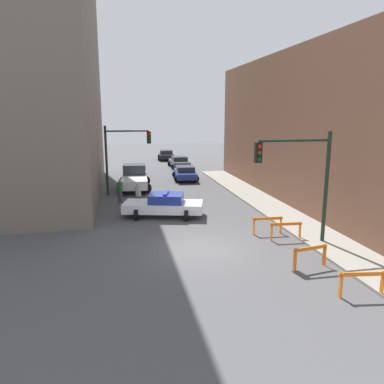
{
  "coord_description": "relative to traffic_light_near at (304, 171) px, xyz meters",
  "views": [
    {
      "loc": [
        -3.57,
        -15.81,
        6.13
      ],
      "look_at": [
        0.97,
        6.91,
        1.21
      ],
      "focal_mm": 35.0,
      "sensor_mm": 36.0,
      "label": 1
    }
  ],
  "objects": [
    {
      "name": "police_car",
      "position": [
        -5.69,
        6.16,
        -2.81
      ],
      "size": [
        5.01,
        3.07,
        1.52
      ],
      "rotation": [
        0.0,
        0.0,
        1.32
      ],
      "color": "white",
      "rests_on": "ground_plane"
    },
    {
      "name": "parked_car_near",
      "position": [
        -2.2,
        18.26,
        -2.86
      ],
      "size": [
        2.5,
        4.43,
        1.31
      ],
      "rotation": [
        0.0,
        0.0,
        -0.08
      ],
      "color": "navy",
      "rests_on": "ground_plane"
    },
    {
      "name": "pedestrian_crossing",
      "position": [
        -7.09,
        8.46,
        -2.67
      ],
      "size": [
        0.44,
        0.44,
        1.66
      ],
      "rotation": [
        0.0,
        0.0,
        1.31
      ],
      "color": "#474C66",
      "rests_on": "ground_plane"
    },
    {
      "name": "parked_car_mid",
      "position": [
        -1.47,
        26.08,
        -2.86
      ],
      "size": [
        2.31,
        4.32,
        1.31
      ],
      "rotation": [
        0.0,
        0.0,
        0.01
      ],
      "color": "#474C51",
      "rests_on": "ground_plane"
    },
    {
      "name": "barrier_mid",
      "position": [
        -0.88,
        -2.58,
        -2.91
      ],
      "size": [
        1.58,
        0.42,
        0.9
      ],
      "rotation": [
        0.0,
        0.0,
        0.18
      ],
      "color": "orange",
      "rests_on": "ground_plane"
    },
    {
      "name": "traffic_light_near",
      "position": [
        0.0,
        0.0,
        0.0
      ],
      "size": [
        3.64,
        0.35,
        5.2
      ],
      "color": "black",
      "rests_on": "sidewalk_right"
    },
    {
      "name": "pedestrian_corner",
      "position": [
        -8.22,
        10.36,
        -2.67
      ],
      "size": [
        0.43,
        0.43,
        1.66
      ],
      "rotation": [
        0.0,
        0.0,
        1.34
      ],
      "color": "#474C66",
      "rests_on": "ground_plane"
    },
    {
      "name": "barrier_front",
      "position": [
        -0.39,
        -5.17,
        -2.91
      ],
      "size": [
        1.59,
        0.36,
        0.9
      ],
      "rotation": [
        0.0,
        0.0,
        -0.14
      ],
      "color": "orange",
      "rests_on": "ground_plane"
    },
    {
      "name": "ground_plane",
      "position": [
        -4.73,
        0.3,
        -3.53
      ],
      "size": [
        120.0,
        120.0,
        0.0
      ],
      "primitive_type": "plane",
      "color": "#4C4C4F"
    },
    {
      "name": "traffic_light_far",
      "position": [
        -8.03,
        12.98,
        -0.13
      ],
      "size": [
        3.44,
        0.35,
        5.2
      ],
      "color": "black",
      "rests_on": "ground_plane"
    },
    {
      "name": "sidewalk_right",
      "position": [
        1.47,
        0.3,
        -3.47
      ],
      "size": [
        2.4,
        44.0,
        0.12
      ],
      "color": "gray",
      "rests_on": "ground_plane"
    },
    {
      "name": "barrier_corner",
      "position": [
        -0.89,
        1.8,
        -2.91
      ],
      "size": [
        1.6,
        0.23,
        0.9
      ],
      "rotation": [
        0.0,
        0.0,
        -0.05
      ],
      "color": "orange",
      "rests_on": "ground_plane"
    },
    {
      "name": "parked_car_far",
      "position": [
        -1.96,
        33.74,
        -2.86
      ],
      "size": [
        2.56,
        4.46,
        1.31
      ],
      "rotation": [
        0.0,
        0.0,
        -0.1
      ],
      "color": "black",
      "rests_on": "ground_plane"
    },
    {
      "name": "white_truck",
      "position": [
        -7.01,
        15.08,
        -2.62
      ],
      "size": [
        2.84,
        5.5,
        1.9
      ],
      "rotation": [
        0.0,
        0.0,
        -0.06
      ],
      "color": "silver",
      "rests_on": "ground_plane"
    },
    {
      "name": "building_right",
      "position": [
        8.67,
        8.3,
        1.58
      ],
      "size": [
        12.0,
        28.0,
        10.21
      ],
      "color": "brown",
      "rests_on": "ground_plane"
    },
    {
      "name": "barrier_back",
      "position": [
        -0.38,
        0.71,
        -2.91
      ],
      "size": [
        1.6,
        0.26,
        0.9
      ],
      "rotation": [
        0.0,
        0.0,
        -0.07
      ],
      "color": "orange",
      "rests_on": "ground_plane"
    }
  ]
}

